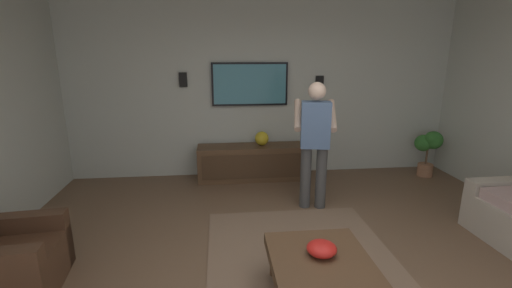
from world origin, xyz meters
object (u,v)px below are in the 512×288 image
person_standing (315,138)px  bowl (322,249)px  potted_plant_tall (428,146)px  vase_round (262,138)px  media_console (252,162)px  tv (250,84)px  coffee_table (322,273)px  wall_speaker_left (320,83)px  remote_white (318,250)px  armchair (2,262)px  wall_speaker_right (183,80)px

person_standing → bowl: size_ratio=6.67×
potted_plant_tall → vase_round: bearing=86.4°
media_console → tv: (0.24, 0.00, 1.22)m
coffee_table → tv: 3.45m
tv → wall_speaker_left: tv is taller
remote_white → bowl: bearing=-166.4°
bowl → remote_white: size_ratio=1.64×
coffee_table → media_console: media_console is taller
coffee_table → wall_speaker_left: 3.55m
potted_plant_tall → vase_round: size_ratio=3.42×
coffee_table → wall_speaker_left: bearing=-14.7°
coffee_table → tv: size_ratio=0.83×
coffee_table → person_standing: (1.85, -0.42, 0.64)m
tv → vase_round: (-0.22, -0.17, -0.83)m
armchair → wall_speaker_left: (2.78, -3.49, 1.23)m
coffee_table → person_standing: 2.00m
tv → wall_speaker_right: tv is taller
tv → armchair: bearing=-40.4°
media_console → wall_speaker_right: 1.68m
media_console → remote_white: 2.85m
remote_white → wall_speaker_left: bearing=-19.7°
media_console → wall_speaker_left: 1.69m
person_standing → potted_plant_tall: 2.43m
media_console → potted_plant_tall: potted_plant_tall is taller
wall_speaker_left → wall_speaker_right: wall_speaker_right is taller
armchair → remote_white: 2.66m
coffee_table → remote_white: bearing=-1.3°
media_console → wall_speaker_left: size_ratio=7.73×
armchair → media_console: bearing=41.1°
bowl → wall_speaker_left: (3.14, -0.83, 1.05)m
bowl → remote_white: 0.07m
remote_white → potted_plant_tall: bearing=-48.4°
potted_plant_tall → vase_round: 2.73m
coffee_table → remote_white: remote_white is taller
tv → wall_speaker_right: (0.01, 1.03, 0.08)m
coffee_table → potted_plant_tall: (2.83, -2.60, 0.20)m
coffee_table → tv: (3.22, 0.28, 1.20)m
coffee_table → bowl: 0.19m
media_console → person_standing: person_standing is taller
tv → wall_speaker_right: bearing=-90.7°
armchair → person_standing: 3.42m
vase_round → wall_speaker_left: wall_speaker_left is taller
coffee_table → bowl: bowl is taller
potted_plant_tall → remote_white: 3.74m
potted_plant_tall → wall_speaker_right: bearing=84.2°
person_standing → potted_plant_tall: person_standing is taller
person_standing → potted_plant_tall: size_ratio=2.18×
person_standing → wall_speaker_right: (1.38, 1.74, 0.64)m
vase_round → wall_speaker_right: bearing=79.2°
coffee_table → potted_plant_tall: 3.85m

